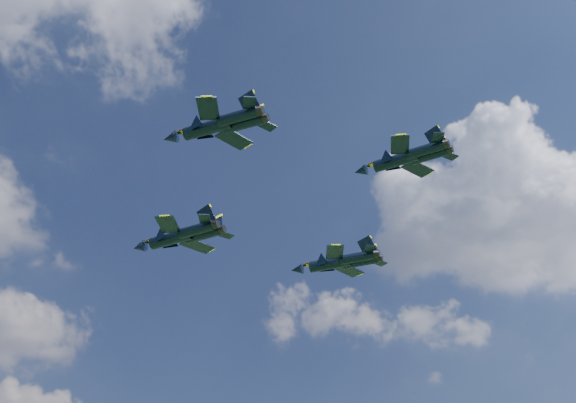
# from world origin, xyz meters

# --- Properties ---
(jet_lead) EXTENTS (12.25, 16.23, 3.98)m
(jet_lead) POSITION_xyz_m (-13.06, 20.12, 54.29)
(jet_lead) COLOR black
(jet_left) EXTENTS (11.59, 14.01, 3.53)m
(jet_left) POSITION_xyz_m (-18.88, -4.27, 56.89)
(jet_left) COLOR black
(jet_right) EXTENTS (12.40, 14.76, 3.74)m
(jet_right) POSITION_xyz_m (11.20, 14.02, 53.69)
(jet_right) COLOR black
(jet_slot) EXTENTS (10.36, 13.84, 3.37)m
(jet_slot) POSITION_xyz_m (5.62, -10.10, 57.20)
(jet_slot) COLOR black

